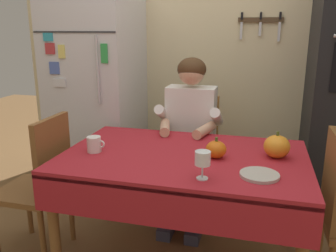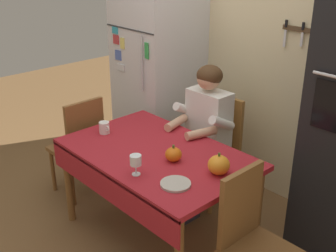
{
  "view_description": "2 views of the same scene",
  "coord_description": "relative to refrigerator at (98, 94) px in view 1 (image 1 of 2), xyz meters",
  "views": [
    {
      "loc": [
        0.41,
        -1.81,
        1.44
      ],
      "look_at": [
        -0.11,
        0.17,
        0.88
      ],
      "focal_mm": 38.07,
      "sensor_mm": 36.0,
      "label": 1
    },
    {
      "loc": [
        2.08,
        -1.71,
        2.14
      ],
      "look_at": [
        0.06,
        0.15,
        0.94
      ],
      "focal_mm": 45.57,
      "sensor_mm": 36.0,
      "label": 2
    }
  ],
  "objects": [
    {
      "name": "pumpkin_medium",
      "position": [
        1.14,
        -0.87,
        -0.11
      ],
      "size": [
        0.12,
        0.12,
        0.12
      ],
      "color": "orange",
      "rests_on": "dining_table"
    },
    {
      "name": "pumpkin_large",
      "position": [
        1.47,
        -0.78,
        -0.1
      ],
      "size": [
        0.15,
        0.15,
        0.15
      ],
      "color": "orange",
      "rests_on": "dining_table"
    },
    {
      "name": "chair_behind_person",
      "position": [
        0.86,
        -0.09,
        -0.39
      ],
      "size": [
        0.4,
        0.4,
        0.93
      ],
      "color": "#9E6B33",
      "rests_on": "ground"
    },
    {
      "name": "coffee_mug",
      "position": [
        0.43,
        -0.95,
        -0.11
      ],
      "size": [
        0.11,
        0.08,
        0.09
      ],
      "color": "white",
      "rests_on": "dining_table"
    },
    {
      "name": "dining_table",
      "position": [
        0.95,
        -0.88,
        -0.24
      ],
      "size": [
        1.4,
        0.9,
        0.74
      ],
      "color": "brown",
      "rests_on": "ground"
    },
    {
      "name": "back_wall_assembly",
      "position": [
        1.0,
        0.39,
        0.4
      ],
      "size": [
        3.7,
        0.13,
        2.6
      ],
      "color": "beige",
      "rests_on": "ground"
    },
    {
      "name": "wine_glass",
      "position": [
        1.11,
        -1.18,
        -0.06
      ],
      "size": [
        0.08,
        0.08,
        0.14
      ],
      "color": "white",
      "rests_on": "dining_table"
    },
    {
      "name": "seated_person",
      "position": [
        0.86,
        -0.28,
        -0.16
      ],
      "size": [
        0.47,
        0.55,
        1.25
      ],
      "color": "#38384C",
      "rests_on": "ground"
    },
    {
      "name": "serving_tray",
      "position": [
        1.38,
        -1.08,
        -0.15
      ],
      "size": [
        0.19,
        0.19,
        0.02
      ],
      "primitive_type": "cylinder",
      "color": "#B7B2A8",
      "rests_on": "dining_table"
    },
    {
      "name": "refrigerator",
      "position": [
        0.0,
        0.0,
        0.0
      ],
      "size": [
        0.68,
        0.71,
        1.8
      ],
      "color": "silver",
      "rests_on": "ground"
    },
    {
      "name": "chair_left_side",
      "position": [
        0.05,
        -0.96,
        -0.39
      ],
      "size": [
        0.4,
        0.4,
        0.93
      ],
      "color": "brown",
      "rests_on": "ground"
    }
  ]
}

